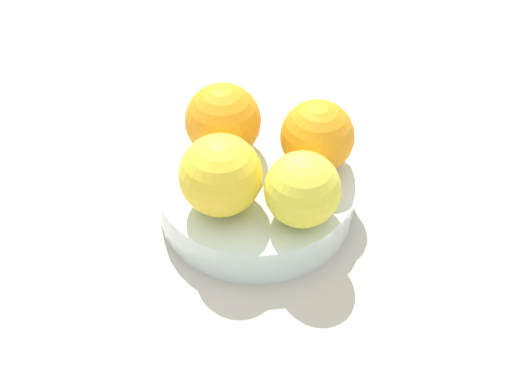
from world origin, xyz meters
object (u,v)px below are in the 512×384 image
(orange_in_bowl_3, at_px, (302,190))
(orange_in_bowl_2, at_px, (223,121))
(orange_in_bowl_1, at_px, (317,137))
(fruit_bowl, at_px, (256,196))
(orange_in_bowl_0, at_px, (221,175))

(orange_in_bowl_3, bearing_deg, orange_in_bowl_2, 36.90)
(orange_in_bowl_1, bearing_deg, orange_in_bowl_2, 75.31)
(fruit_bowl, relative_size, orange_in_bowl_0, 2.53)
(fruit_bowl, distance_m, orange_in_bowl_1, 0.08)
(orange_in_bowl_1, distance_m, orange_in_bowl_2, 0.09)
(orange_in_bowl_0, bearing_deg, orange_in_bowl_1, -59.05)
(orange_in_bowl_0, distance_m, orange_in_bowl_2, 0.07)
(orange_in_bowl_0, relative_size, orange_in_bowl_3, 1.10)
(orange_in_bowl_1, height_order, orange_in_bowl_2, orange_in_bowl_2)
(orange_in_bowl_3, bearing_deg, fruit_bowl, 38.81)
(orange_in_bowl_1, xyz_separation_m, orange_in_bowl_3, (-0.07, 0.02, -0.00))
(orange_in_bowl_0, relative_size, orange_in_bowl_1, 1.06)
(orange_in_bowl_1, bearing_deg, fruit_bowl, 110.02)
(orange_in_bowl_2, distance_m, orange_in_bowl_3, 0.11)
(fruit_bowl, relative_size, orange_in_bowl_2, 2.57)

